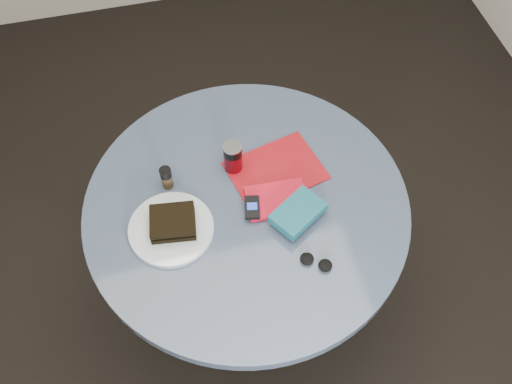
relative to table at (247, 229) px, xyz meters
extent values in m
plane|color=black|center=(0.00, 0.00, -0.59)|extent=(4.00, 4.00, 0.00)
cylinder|color=black|center=(0.00, 0.00, -0.57)|extent=(0.48, 0.48, 0.03)
cylinder|color=black|center=(0.00, 0.00, -0.22)|extent=(0.11, 0.11, 0.68)
cylinder|color=#3B4A63|center=(0.00, 0.00, 0.14)|extent=(1.00, 1.00, 0.04)
cylinder|color=white|center=(-0.24, -0.04, 0.17)|extent=(0.33, 0.33, 0.02)
cube|color=black|center=(-0.23, -0.04, 0.19)|extent=(0.14, 0.13, 0.02)
cube|color=#3B2D16|center=(-0.23, -0.04, 0.20)|extent=(0.13, 0.11, 0.01)
cube|color=black|center=(-0.23, -0.04, 0.22)|extent=(0.14, 0.13, 0.02)
cylinder|color=#5A040B|center=(-0.01, 0.14, 0.20)|extent=(0.08, 0.08, 0.07)
cylinder|color=black|center=(-0.01, 0.14, 0.25)|extent=(0.08, 0.08, 0.03)
cylinder|color=silver|center=(-0.01, 0.14, 0.27)|extent=(0.08, 0.08, 0.01)
cylinder|color=#40331B|center=(-0.22, 0.12, 0.19)|extent=(0.04, 0.04, 0.05)
cylinder|color=black|center=(-0.22, 0.12, 0.23)|extent=(0.05, 0.05, 0.03)
cube|color=maroon|center=(0.12, 0.09, 0.17)|extent=(0.33, 0.28, 0.01)
cube|color=red|center=(0.09, -0.02, 0.18)|extent=(0.19, 0.13, 0.02)
cube|color=#175C6E|center=(0.13, -0.09, 0.20)|extent=(0.18, 0.17, 0.03)
cube|color=black|center=(0.01, -0.04, 0.19)|extent=(0.06, 0.09, 0.01)
cube|color=#253BBA|center=(0.01, -0.04, 0.20)|extent=(0.03, 0.03, 0.00)
ellipsoid|color=black|center=(0.12, -0.23, 0.17)|extent=(0.06, 0.06, 0.02)
ellipsoid|color=black|center=(0.17, -0.26, 0.17)|extent=(0.06, 0.06, 0.02)
camera|label=1|loc=(-0.19, -0.92, 1.64)|focal=40.00mm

